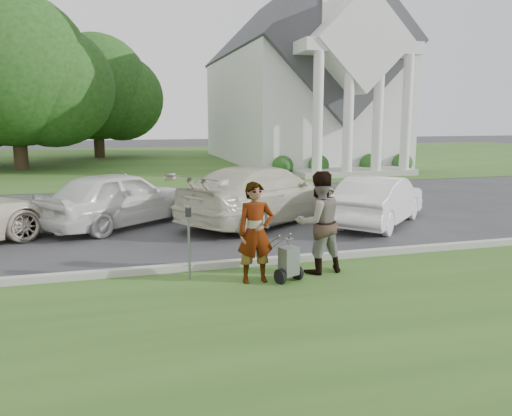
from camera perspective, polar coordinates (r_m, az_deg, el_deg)
name	(u,v)px	position (r m, az deg, el deg)	size (l,w,h in m)	color
ground	(270,273)	(9.64, 1.66, -7.46)	(120.00, 120.00, 0.00)	#333335
grass_strip	(336,339)	(7.02, 9.12, -14.56)	(80.00, 7.00, 0.01)	#2F531C
church_lawn	(158,160)	(35.99, -11.15, 5.46)	(80.00, 30.00, 0.01)	#2F531C
curb	(262,262)	(10.13, 0.74, -6.14)	(80.00, 0.18, 0.15)	#9E9E93
church	(298,71)	(34.10, 4.86, 15.34)	(9.19, 19.00, 24.10)	white
tree_left	(14,77)	(31.29, -25.92, 13.29)	(10.63, 8.40, 9.71)	#332316
tree_back	(96,92)	(38.82, -17.80, 12.48)	(9.61, 7.60, 8.89)	#332316
striping_cart	(288,262)	(9.06, 3.72, -6.16)	(0.71, 1.02, 0.88)	black
person_left	(256,233)	(8.88, -0.04, -2.93)	(0.66, 0.43, 1.82)	#999999
person_right	(318,223)	(9.50, 7.15, -1.73)	(0.95, 0.74, 1.95)	#999999
parking_meter_near	(189,234)	(9.14, -7.70, -2.93)	(0.10, 0.09, 1.37)	gray
car_b	(120,198)	(14.12, -15.26, 1.09)	(1.81, 4.51, 1.54)	silver
car_c	(263,194)	(14.11, 0.86, 1.61)	(2.26, 5.56, 1.61)	beige
car_d	(379,200)	(14.23, 13.88, 0.86)	(1.44, 4.12, 1.36)	white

